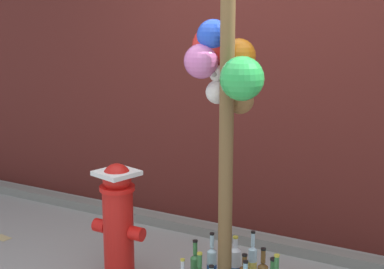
{
  "coord_description": "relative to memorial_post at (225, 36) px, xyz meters",
  "views": [
    {
      "loc": [
        1.61,
        -2.62,
        1.77
      ],
      "look_at": [
        0.01,
        0.27,
        1.06
      ],
      "focal_mm": 52.21,
      "sensor_mm": 36.0,
      "label": 1
    }
  ],
  "objects": [
    {
      "name": "curb_strip",
      "position": [
        -0.2,
        0.89,
        -1.61
      ],
      "size": [
        8.0,
        0.12,
        0.08
      ],
      "primitive_type": "cube",
      "color": "slate",
      "rests_on": "ground_plane"
    },
    {
      "name": "memorial_post",
      "position": [
        0.0,
        0.0,
        0.0
      ],
      "size": [
        0.55,
        0.49,
        2.99
      ],
      "color": "brown",
      "rests_on": "ground_plane"
    },
    {
      "name": "fire_hydrant",
      "position": [
        -0.76,
        -0.06,
        -1.23
      ],
      "size": [
        0.39,
        0.3,
        0.8
      ],
      "color": "red",
      "rests_on": "ground_plane"
    },
    {
      "name": "bottle_0",
      "position": [
        0.09,
        0.26,
        -1.5
      ],
      "size": [
        0.06,
        0.06,
        0.38
      ],
      "color": "#B2DBEA",
      "rests_on": "ground_plane"
    },
    {
      "name": "bottle_1",
      "position": [
        -0.11,
        0.07,
        -1.5
      ],
      "size": [
        0.07,
        0.07,
        0.4
      ],
      "color": "#B2DBEA",
      "rests_on": "ground_plane"
    },
    {
      "name": "bottle_7",
      "position": [
        0.01,
        0.18,
        -1.5
      ],
      "size": [
        0.08,
        0.08,
        0.36
      ],
      "color": "silver",
      "rests_on": "ground_plane"
    },
    {
      "name": "litter_0",
      "position": [
        -1.99,
        0.03,
        -1.65
      ],
      "size": [
        0.15,
        0.1,
        0.01
      ],
      "primitive_type": "cube",
      "rotation": [
        0.0,
        0.0,
        3.01
      ],
      "color": "tan",
      "rests_on": "ground_plane"
    },
    {
      "name": "litter_1",
      "position": [
        -1.33,
        0.9,
        -1.65
      ],
      "size": [
        0.09,
        0.07,
        0.01
      ],
      "primitive_type": "cube",
      "rotation": [
        0.0,
        0.0,
        2.62
      ],
      "color": "tan",
      "rests_on": "ground_plane"
    },
    {
      "name": "litter_2",
      "position": [
        -1.07,
        0.36,
        -1.65
      ],
      "size": [
        0.13,
        0.13,
        0.01
      ],
      "primitive_type": "cube",
      "rotation": [
        0.0,
        0.0,
        0.11
      ],
      "color": "silver",
      "rests_on": "ground_plane"
    },
    {
      "name": "litter_3",
      "position": [
        -1.94,
        0.92,
        -1.65
      ],
      "size": [
        0.07,
        0.08,
        0.01
      ],
      "primitive_type": "cube",
      "rotation": [
        0.0,
        0.0,
        3.13
      ],
      "color": "#8C99B2",
      "rests_on": "ground_plane"
    }
  ]
}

